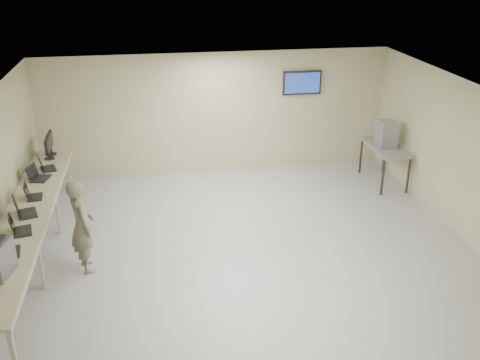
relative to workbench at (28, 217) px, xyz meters
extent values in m
cube|color=silver|center=(3.59, 0.00, -0.83)|extent=(8.00, 7.00, 0.01)
cube|color=white|center=(3.59, 0.00, 1.97)|extent=(8.00, 7.00, 0.01)
cube|color=beige|center=(3.59, 3.50, 0.57)|extent=(8.00, 0.01, 2.80)
cube|color=beige|center=(3.59, -3.50, 0.57)|extent=(8.00, 0.01, 2.80)
cube|color=beige|center=(7.59, 0.00, 0.57)|extent=(0.01, 7.00, 2.80)
cube|color=#34302F|center=(5.59, 3.48, 1.22)|extent=(0.15, 0.04, 0.15)
cube|color=black|center=(5.59, 3.44, 1.22)|extent=(0.90, 0.06, 0.55)
cube|color=navy|center=(5.59, 3.40, 1.22)|extent=(0.82, 0.01, 0.47)
cube|color=beige|center=(-0.01, 0.00, 0.05)|extent=(0.75, 6.00, 0.04)
cube|color=beige|center=(0.36, 0.00, 0.02)|extent=(0.02, 6.00, 0.06)
cube|color=beige|center=(0.29, -2.85, -0.40)|extent=(0.06, 0.06, 0.86)
cube|color=beige|center=(0.29, -0.90, -0.40)|extent=(0.06, 0.06, 0.86)
cube|color=beige|center=(-0.31, 0.90, -0.40)|extent=(0.06, 0.06, 0.86)
cube|color=beige|center=(0.29, 0.90, -0.40)|extent=(0.06, 0.06, 0.86)
cube|color=beige|center=(-0.31, 2.85, -0.40)|extent=(0.06, 0.06, 0.86)
cube|color=beige|center=(0.29, 2.85, -0.40)|extent=(0.06, 0.06, 0.86)
cube|color=black|center=(0.00, -1.26, 0.08)|extent=(0.32, 0.40, 0.02)
cube|color=black|center=(-0.11, -1.26, 0.23)|extent=(0.10, 0.31, 0.22)
cube|color=black|center=(0.05, -0.64, 0.08)|extent=(0.34, 0.42, 0.02)
cube|color=black|center=(-0.09, -0.64, 0.23)|extent=(0.15, 0.36, 0.27)
cube|color=black|center=(-0.07, -0.64, 0.23)|extent=(0.12, 0.31, 0.22)
cube|color=black|center=(0.01, -0.03, 0.09)|extent=(0.39, 0.47, 0.02)
cube|color=black|center=(-0.14, -0.03, 0.24)|extent=(0.18, 0.39, 0.29)
cube|color=black|center=(-0.12, -0.03, 0.24)|extent=(0.15, 0.34, 0.24)
cube|color=black|center=(0.02, 0.60, 0.08)|extent=(0.28, 0.37, 0.02)
cube|color=black|center=(-0.10, 0.60, 0.22)|extent=(0.10, 0.33, 0.24)
cube|color=black|center=(-0.09, 0.60, 0.22)|extent=(0.08, 0.29, 0.20)
cube|color=black|center=(-0.02, 1.43, 0.09)|extent=(0.37, 0.44, 0.02)
cube|color=black|center=(-0.16, 1.43, 0.24)|extent=(0.16, 0.37, 0.28)
cube|color=black|center=(-0.14, 1.43, 0.24)|extent=(0.13, 0.32, 0.23)
cube|color=black|center=(0.05, 1.91, 0.08)|extent=(0.36, 0.43, 0.02)
cube|color=black|center=(-0.08, 1.91, 0.23)|extent=(0.17, 0.35, 0.26)
cube|color=black|center=(-0.07, 1.91, 0.23)|extent=(0.14, 0.31, 0.22)
cylinder|color=black|center=(-0.01, 2.50, 0.08)|extent=(0.21, 0.21, 0.02)
cube|color=black|center=(-0.01, 2.50, 0.17)|extent=(0.04, 0.03, 0.17)
cube|color=black|center=(-0.01, 2.50, 0.38)|extent=(0.05, 0.47, 0.31)
cube|color=black|center=(0.02, 2.50, 0.38)|extent=(0.00, 0.42, 0.27)
cylinder|color=black|center=(-0.01, 2.75, 0.08)|extent=(0.21, 0.21, 0.02)
cube|color=black|center=(-0.01, 2.75, 0.18)|extent=(0.04, 0.03, 0.17)
cube|color=black|center=(-0.01, 2.75, 0.39)|extent=(0.05, 0.48, 0.32)
cube|color=black|center=(0.02, 2.75, 0.39)|extent=(0.00, 0.44, 0.28)
imported|color=#60644F|center=(0.90, -0.40, -0.02)|extent=(0.55, 0.68, 1.61)
cube|color=gray|center=(7.19, 2.12, 0.03)|extent=(0.68, 1.46, 0.04)
cube|color=#34302F|center=(6.90, 1.49, -0.41)|extent=(0.04, 0.04, 0.84)
cube|color=#34302F|center=(6.90, 2.75, -0.41)|extent=(0.04, 0.04, 0.84)
cube|color=#34302F|center=(7.48, 1.49, -0.41)|extent=(0.04, 0.04, 0.84)
cube|color=#34302F|center=(7.48, 2.75, -0.41)|extent=(0.04, 0.04, 0.84)
cube|color=#9C9C9C|center=(7.17, 2.12, 0.15)|extent=(0.36, 0.40, 0.19)
cube|color=#9C9C9C|center=(7.17, 2.12, 0.34)|extent=(0.36, 0.40, 0.19)
cube|color=#9C9C9C|center=(7.17, 2.12, 0.53)|extent=(0.36, 0.40, 0.19)
camera|label=1|loc=(2.14, -8.30, 4.10)|focal=40.00mm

